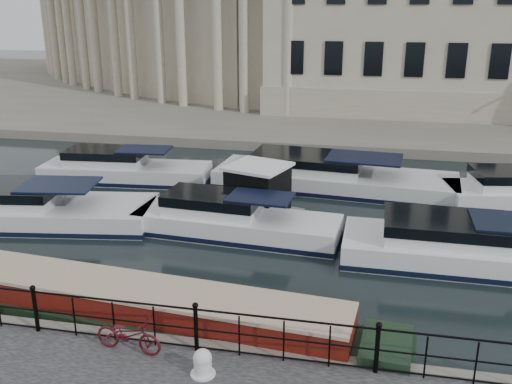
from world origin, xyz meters
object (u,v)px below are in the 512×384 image
Objects in this scene: mooring_bollard at (203,363)px; harbour_hut at (258,193)px; narrowboat at (135,314)px; bicycle at (129,335)px.

harbour_hut reaches higher than mooring_bollard.
harbour_hut is (1.51, 8.62, 0.59)m from narrowboat.
narrowboat is (-2.54, 2.33, -0.47)m from mooring_bollard.
bicycle reaches higher than narrowboat.
harbour_hut is at bearing 1.62° from bicycle.
bicycle is 10.49m from harbour_hut.
narrowboat is 8.77m from harbour_hut.
bicycle is 2.04m from narrowboat.
harbour_hut reaches higher than narrowboat.
narrowboat is at bearing 26.05° from bicycle.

